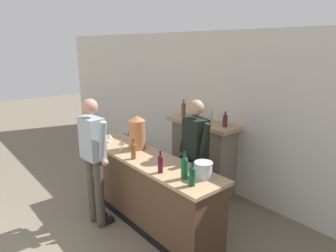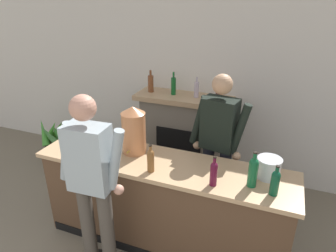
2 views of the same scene
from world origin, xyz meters
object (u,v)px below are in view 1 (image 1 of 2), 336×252
person_bartender (195,156)px  copper_dispenser (137,132)px  ice_bucket_steel (203,170)px  wine_bottle_riesling_slim (160,163)px  wine_bottle_rose_blush (184,167)px  fireplace_stone (202,153)px  wine_glass_front_right (110,136)px  potted_plant_corner (122,145)px  person_customer (94,157)px  wine_glass_back_row (121,142)px  wine_bottle_burgundy_dark (133,150)px  wine_bottle_cabernet_heavy (192,175)px

person_bartender → copper_dispenser: (-0.79, -0.43, 0.26)m
ice_bucket_steel → wine_bottle_riesling_slim: wine_bottle_riesling_slim is taller
person_bartender → wine_bottle_rose_blush: bearing=-54.3°
fireplace_stone → wine_glass_front_right: bearing=-112.6°
potted_plant_corner → person_customer: bearing=-39.7°
wine_glass_back_row → wine_glass_front_right: 0.43m
wine_bottle_rose_blush → person_bartender: bearing=125.7°
wine_bottle_rose_blush → wine_glass_front_right: size_ratio=2.33×
potted_plant_corner → wine_glass_front_right: 2.00m
wine_bottle_rose_blush → wine_glass_front_right: bearing=179.9°
wine_glass_back_row → potted_plant_corner: bearing=148.9°
potted_plant_corner → person_customer: (1.96, -1.63, 0.71)m
copper_dispenser → wine_bottle_riesling_slim: (0.91, -0.28, -0.13)m
person_bartender → potted_plant_corner: bearing=169.9°
person_customer → wine_glass_back_row: (-0.07, 0.48, 0.09)m
ice_bucket_steel → wine_bottle_burgundy_dark: (-1.03, -0.30, 0.03)m
fireplace_stone → wine_glass_front_right: fireplace_stone is taller
potted_plant_corner → wine_glass_front_right: bearing=-36.8°
copper_dispenser → wine_bottle_riesling_slim: bearing=-17.3°
wine_bottle_rose_blush → wine_glass_back_row: (-1.33, -0.04, -0.04)m
person_customer → copper_dispenser: size_ratio=3.64×
potted_plant_corner → wine_bottle_riesling_slim: wine_bottle_riesling_slim is taller
person_bartender → wine_glass_front_right: person_bartender is taller
copper_dispenser → wine_glass_front_right: bearing=-162.4°
wine_bottle_rose_blush → wine_glass_back_row: 1.33m
ice_bucket_steel → wine_bottle_cabernet_heavy: bearing=-75.1°
fireplace_stone → person_bartender: person_bartender is taller
copper_dispenser → wine_bottle_burgundy_dark: (0.31, -0.28, -0.13)m
copper_dispenser → ice_bucket_steel: size_ratio=2.30×
potted_plant_corner → person_customer: 2.64m
copper_dispenser → potted_plant_corner: bearing=155.2°
wine_bottle_burgundy_dark → wine_bottle_riesling_slim: size_ratio=0.99×
copper_dispenser → wine_bottle_rose_blush: (1.22, -0.17, -0.11)m
wine_bottle_rose_blush → wine_bottle_cabernet_heavy: size_ratio=1.21×
wine_bottle_burgundy_dark → wine_bottle_rose_blush: bearing=6.7°
potted_plant_corner → ice_bucket_steel: ice_bucket_steel is taller
ice_bucket_steel → wine_glass_back_row: (-1.45, -0.23, 0.02)m
ice_bucket_steel → wine_bottle_riesling_slim: bearing=-145.1°
wine_bottle_cabernet_heavy → wine_glass_front_right: (-1.94, 0.06, -0.02)m
person_customer → wine_bottle_rose_blush: (1.27, 0.52, 0.13)m
person_customer → copper_dispenser: 0.74m
fireplace_stone → wine_bottle_burgundy_dark: bearing=-82.1°
wine_bottle_burgundy_dark → copper_dispenser: bearing=138.2°
wine_glass_back_row → wine_bottle_riesling_slim: bearing=-3.8°
copper_dispenser → wine_glass_front_right: size_ratio=3.55×
person_customer → wine_bottle_rose_blush: bearing=22.4°
wine_bottle_burgundy_dark → wine_glass_front_right: (-0.85, 0.11, -0.02)m
potted_plant_corner → wine_bottle_riesling_slim: 3.26m
fireplace_stone → wine_bottle_rose_blush: (1.13, -1.51, 0.53)m
wine_bottle_rose_blush → ice_bucket_steel: bearing=58.3°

